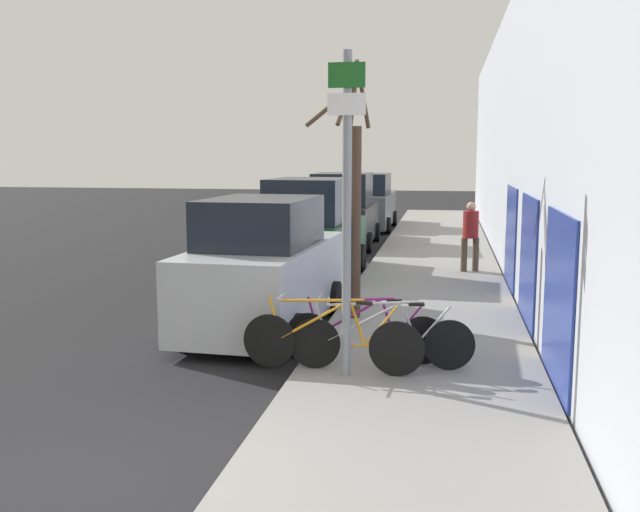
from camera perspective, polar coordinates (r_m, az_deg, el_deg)
The scene contains 13 objects.
ground_plane at distance 17.15m, azimuth 0.24°, elevation -1.60°, with size 80.00×80.00×0.00m, color black.
sidewalk_curb at distance 19.66m, azimuth 9.14°, elevation -0.22°, with size 3.20×32.00×0.15m.
building_facade at distance 19.43m, azimuth 14.58°, elevation 8.86°, with size 0.23×32.00×6.50m.
signpost at distance 8.71m, azimuth 2.15°, elevation 3.98°, with size 0.46×0.13×3.99m.
bicycle_0 at distance 9.16m, azimuth 0.94°, elevation -6.76°, with size 2.37×0.44×0.97m.
bicycle_1 at distance 9.30m, azimuth 4.99°, elevation -6.69°, with size 2.38×0.49×0.91m.
bicycle_2 at distance 9.59m, azimuth 3.62°, elevation -6.26°, with size 2.18×0.44×0.89m.
parked_car_0 at distance 11.84m, azimuth -4.52°, elevation -1.12°, with size 2.16×4.44×2.21m.
parked_car_1 at distance 16.68m, azimuth -0.75°, elevation 1.78°, with size 2.28×4.23×2.35m.
parked_car_2 at distance 22.44m, azimuth 1.86°, elevation 3.39°, with size 2.11×4.62×2.32m.
parked_car_3 at distance 27.65m, azimuth 3.72°, elevation 4.19°, with size 2.14×4.69×2.16m.
pedestrian_near at distance 17.15m, azimuth 11.95°, elevation 1.94°, with size 0.42×0.37×1.65m.
street_tree at distance 11.94m, azimuth 2.78°, elevation 4.39°, with size 0.99×1.36×4.30m.
Camera 1 is at (2.89, -5.45, 2.93)m, focal length 40.00 mm.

